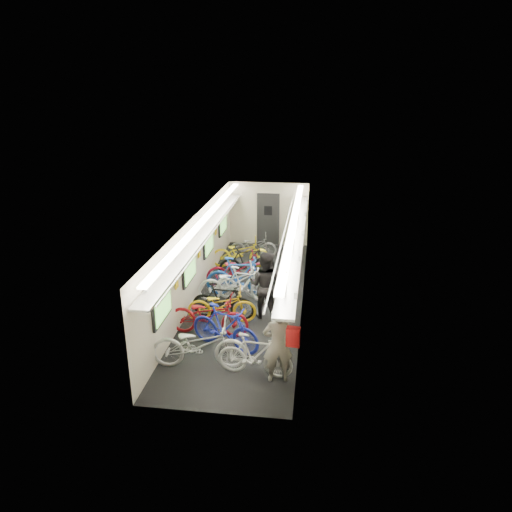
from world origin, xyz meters
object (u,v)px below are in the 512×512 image
(bicycle_1, at_px, (225,328))
(backpack, at_px, (293,337))
(bicycle_0, at_px, (199,345))
(passenger_near, at_px, (278,344))
(passenger_mid, at_px, (265,285))

(bicycle_1, distance_m, backpack, 2.33)
(bicycle_0, bearing_deg, backpack, -115.22)
(backpack, bearing_deg, bicycle_0, 167.03)
(passenger_near, relative_size, passenger_mid, 0.93)
(bicycle_0, height_order, passenger_mid, passenger_mid)
(passenger_near, height_order, backpack, passenger_near)
(bicycle_0, bearing_deg, bicycle_1, -31.99)
(passenger_near, height_order, passenger_mid, passenger_mid)
(bicycle_1, distance_m, passenger_near, 1.69)
(backpack, bearing_deg, passenger_mid, 111.91)
(bicycle_0, relative_size, passenger_mid, 1.13)
(bicycle_0, relative_size, backpack, 5.36)
(bicycle_0, height_order, backpack, backpack)
(bicycle_1, xyz_separation_m, backpack, (1.61, -1.51, 0.74))
(bicycle_1, height_order, backpack, backpack)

